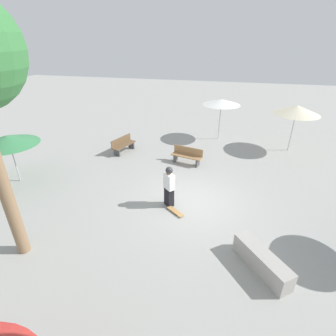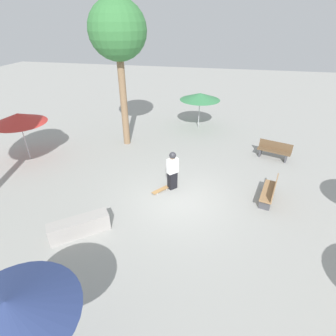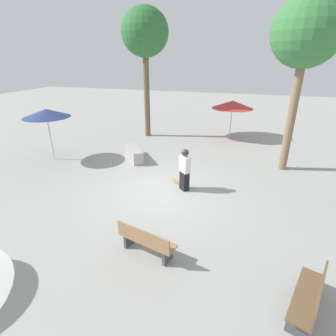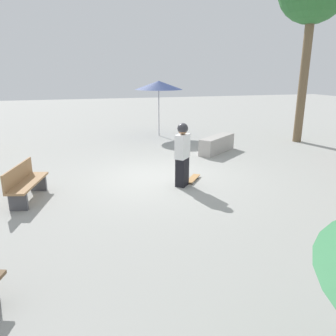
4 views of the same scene
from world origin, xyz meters
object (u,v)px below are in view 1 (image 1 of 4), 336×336
object	(u,v)px
shade_umbrella_green	(8,140)
skater_main	(169,185)
concrete_ledge	(262,261)
shade_umbrella_white	(221,102)
skateboard	(175,211)
shade_umbrella_cream	(297,110)
bench_far	(123,145)
bench_near	(187,156)

from	to	relation	value
shade_umbrella_green	skater_main	bearing A→B (deg)	-2.73
concrete_ledge	shade_umbrella_white	bearing A→B (deg)	99.81
skateboard	shade_umbrella_white	distance (m)	8.63
shade_umbrella_white	skateboard	bearing A→B (deg)	-97.81
skateboard	shade_umbrella_cream	size ratio (longest dim) A/B	0.29
skateboard	bench_far	size ratio (longest dim) A/B	0.45
shade_umbrella_cream	concrete_ledge	bearing A→B (deg)	-103.65
skateboard	shade_umbrella_cream	world-z (taller)	shade_umbrella_cream
skateboard	concrete_ledge	size ratio (longest dim) A/B	0.41
concrete_ledge	skateboard	bearing A→B (deg)	144.78
concrete_ledge	shade_umbrella_cream	distance (m)	9.83
skater_main	skateboard	distance (m)	1.01
shade_umbrella_green	shade_umbrella_cream	bearing A→B (deg)	27.30
skateboard	shade_umbrella_green	xyz separation A→B (m)	(-7.43, 0.77, 1.95)
skater_main	concrete_ledge	world-z (taller)	skater_main
shade_umbrella_white	shade_umbrella_cream	bearing A→B (deg)	-13.35
skateboard	shade_umbrella_green	distance (m)	7.72
skater_main	concrete_ledge	distance (m)	4.14
concrete_ledge	shade_umbrella_green	bearing A→B (deg)	164.70
skateboard	bench_near	world-z (taller)	bench_near
skater_main	bench_near	world-z (taller)	skater_main
bench_near	shade_umbrella_cream	world-z (taller)	shade_umbrella_cream
skateboard	bench_near	bearing A→B (deg)	131.44
concrete_ledge	bench_far	xyz separation A→B (m)	(-6.92, 7.00, 0.12)
bench_near	shade_umbrella_green	distance (m)	8.14
skateboard	shade_umbrella_white	bearing A→B (deg)	120.23
concrete_ledge	shade_umbrella_white	world-z (taller)	shade_umbrella_white
skateboard	bench_far	distance (m)	6.37
bench_far	shade_umbrella_green	distance (m)	5.62
bench_near	skateboard	bearing A→B (deg)	108.09
shade_umbrella_cream	bench_near	bearing A→B (deg)	-151.14
concrete_ledge	bench_far	world-z (taller)	bench_far
concrete_ledge	bench_far	size ratio (longest dim) A/B	1.10
skateboard	shade_umbrella_white	world-z (taller)	shade_umbrella_white
skateboard	bench_near	size ratio (longest dim) A/B	0.45
shade_umbrella_green	bench_near	bearing A→B (deg)	26.09
bench_far	shade_umbrella_white	world-z (taller)	shade_umbrella_white
skater_main	shade_umbrella_white	world-z (taller)	shade_umbrella_white
bench_near	shade_umbrella_cream	size ratio (longest dim) A/B	0.64
skater_main	skateboard	world-z (taller)	skater_main
concrete_ledge	bench_far	bearing A→B (deg)	134.67
bench_far	shade_umbrella_cream	distance (m)	9.67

